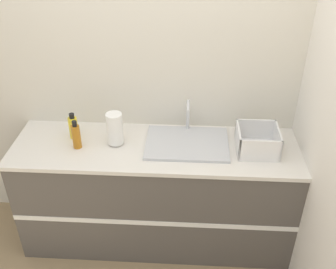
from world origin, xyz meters
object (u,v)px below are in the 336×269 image
(sink, at_px, (187,142))
(paper_towel_roll, at_px, (115,129))
(bottle_yellow, at_px, (73,127))
(dish_rack, at_px, (257,142))
(bottle_amber, at_px, (76,136))

(sink, xyz_separation_m, paper_towel_roll, (-0.51, -0.02, 0.11))
(bottle_yellow, bearing_deg, dish_rack, -3.86)
(paper_towel_roll, xyz_separation_m, bottle_amber, (-0.26, -0.06, -0.03))
(paper_towel_roll, bearing_deg, bottle_yellow, 168.42)
(sink, bearing_deg, bottle_yellow, 177.10)
(paper_towel_roll, distance_m, bottle_yellow, 0.32)
(sink, relative_size, bottle_yellow, 2.97)
(bottle_yellow, relative_size, bottle_amber, 0.93)
(paper_towel_roll, distance_m, dish_rack, 0.99)
(paper_towel_roll, relative_size, bottle_yellow, 1.23)
(dish_rack, bearing_deg, bottle_yellow, 176.14)
(dish_rack, bearing_deg, bottle_amber, -178.25)
(paper_towel_roll, height_order, bottle_amber, paper_towel_roll)
(dish_rack, distance_m, bottle_amber, 1.25)
(dish_rack, relative_size, bottle_yellow, 1.43)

